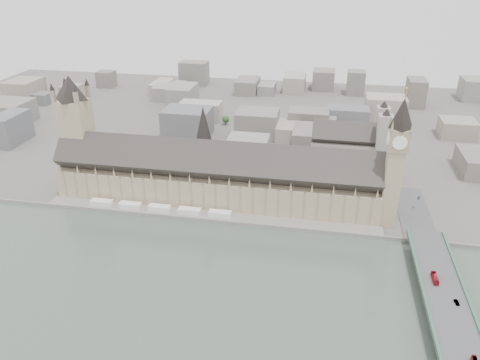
% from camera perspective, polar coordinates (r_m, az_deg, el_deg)
% --- Properties ---
extents(ground, '(900.00, 900.00, 0.00)m').
position_cam_1_polar(ground, '(379.64, -3.68, -3.98)').
color(ground, '#595651').
rests_on(ground, ground).
extents(embankment_wall, '(600.00, 1.50, 3.00)m').
position_cam_1_polar(embankment_wall, '(366.37, -4.26, -4.92)').
color(embankment_wall, slate).
rests_on(embankment_wall, ground).
extents(river_terrace, '(270.00, 15.00, 2.00)m').
position_cam_1_polar(river_terrace, '(372.87, -3.96, -4.41)').
color(river_terrace, slate).
rests_on(river_terrace, ground).
extents(terrace_tents, '(118.00, 7.00, 4.00)m').
position_cam_1_polar(terrace_tents, '(382.91, -9.78, -3.38)').
color(terrace_tents, white).
rests_on(terrace_tents, river_terrace).
extents(palace_of_westminster, '(265.00, 40.73, 55.44)m').
position_cam_1_polar(palace_of_westminster, '(386.08, -3.07, 0.37)').
color(palace_of_westminster, tan).
rests_on(palace_of_westminster, ground).
extents(elizabeth_tower, '(17.00, 17.00, 107.50)m').
position_cam_1_polar(elizabeth_tower, '(355.59, 18.52, 2.94)').
color(elizabeth_tower, tan).
rests_on(elizabeth_tower, ground).
extents(victoria_tower, '(30.00, 30.00, 100.00)m').
position_cam_1_polar(victoria_tower, '(423.40, -19.33, 6.00)').
color(victoria_tower, tan).
rests_on(victoria_tower, ground).
extents(central_tower, '(13.00, 13.00, 48.00)m').
position_cam_1_polar(central_tower, '(380.47, -4.44, 5.69)').
color(central_tower, gray).
rests_on(central_tower, ground).
extents(westminster_bridge, '(25.00, 325.00, 10.25)m').
position_cam_1_polar(westminster_bridge, '(304.71, 23.63, -13.70)').
color(westminster_bridge, '#474749').
rests_on(westminster_bridge, ground).
extents(bridge_parapets, '(25.00, 235.00, 1.15)m').
position_cam_1_polar(bridge_parapets, '(268.69, 25.70, -18.68)').
color(bridge_parapets, '#3B6C53').
rests_on(bridge_parapets, westminster_bridge).
extents(westminster_abbey, '(68.00, 36.00, 64.00)m').
position_cam_1_polar(westminster_abbey, '(445.40, 13.31, 3.58)').
color(westminster_abbey, gray).
rests_on(westminster_abbey, ground).
extents(city_skyline_inland, '(720.00, 360.00, 38.00)m').
position_cam_1_polar(city_skyline_inland, '(594.60, 2.06, 9.23)').
color(city_skyline_inland, gray).
rests_on(city_skyline_inland, ground).
extents(park_trees, '(110.00, 30.00, 15.00)m').
position_cam_1_polar(park_trees, '(430.13, -3.07, 0.91)').
color(park_trees, '#1C4C1B').
rests_on(park_trees, ground).
extents(red_bus_north, '(2.84, 11.59, 3.22)m').
position_cam_1_polar(red_bus_north, '(311.72, 22.66, -10.97)').
color(red_bus_north, '#AE1320').
rests_on(red_bus_north, westminster_bridge).
extents(car_silver, '(2.64, 5.06, 1.59)m').
position_cam_1_polar(car_silver, '(299.06, 24.91, -13.37)').
color(car_silver, gray).
rests_on(car_silver, westminster_bridge).
extents(car_approach, '(2.81, 4.77, 1.30)m').
position_cam_1_polar(car_approach, '(404.63, 20.95, -2.04)').
color(car_approach, gray).
rests_on(car_approach, westminster_bridge).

